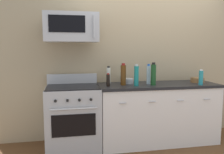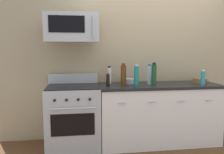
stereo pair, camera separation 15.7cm
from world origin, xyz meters
TOP-DOWN VIEW (x-y plane):
  - ground_plane at (0.00, 0.00)m, footprint 5.92×5.92m
  - back_wall at (0.00, 0.41)m, footprint 4.93×0.10m
  - counter_unit at (-0.00, -0.00)m, footprint 1.84×0.66m
  - range_oven at (-1.30, 0.00)m, footprint 0.76×0.69m
  - microwave at (-1.30, 0.05)m, footprint 0.74×0.44m
  - bottle_wine_amber at (-0.56, -0.03)m, footprint 0.08×0.08m
  - bottle_sparkling_teal at (-0.39, -0.13)m, footprint 0.07×0.07m
  - bottle_dish_soap at (0.59, -0.22)m, footprint 0.06×0.06m
  - bottle_soy_sauce_dark at (-0.80, -0.09)m, footprint 0.05×0.05m
  - bottle_vinegar_white at (-0.74, 0.18)m, footprint 0.06×0.06m
  - bottle_wine_green at (-0.12, -0.10)m, footprint 0.08×0.08m
  - bottle_water_clear at (-0.15, 0.01)m, footprint 0.06×0.06m
  - bowl_steel_prep at (-0.45, 0.12)m, footprint 0.18×0.18m
  - bowl_wooden_salad at (0.69, 0.04)m, footprint 0.21×0.21m

SIDE VIEW (x-z plane):
  - ground_plane at x=0.00m, z-range 0.00..0.00m
  - counter_unit at x=0.00m, z-range 0.00..0.92m
  - range_oven at x=-1.30m, z-range -0.07..1.00m
  - bowl_wooden_salad at x=0.69m, z-range 0.92..1.00m
  - bowl_steel_prep at x=-0.45m, z-range 0.92..1.00m
  - bottle_soy_sauce_dark at x=-0.80m, z-range 0.92..1.10m
  - bottle_dish_soap at x=0.59m, z-range 0.91..1.15m
  - bottle_vinegar_white at x=-0.74m, z-range 0.91..1.18m
  - bottle_water_clear at x=-0.15m, z-range 0.91..1.22m
  - bottle_sparkling_teal at x=-0.39m, z-range 0.91..1.23m
  - bottle_wine_amber at x=-0.56m, z-range 0.91..1.24m
  - bottle_wine_green at x=-0.12m, z-range 0.91..1.25m
  - back_wall at x=0.00m, z-range 0.00..2.70m
  - microwave at x=-1.30m, z-range 1.55..1.95m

